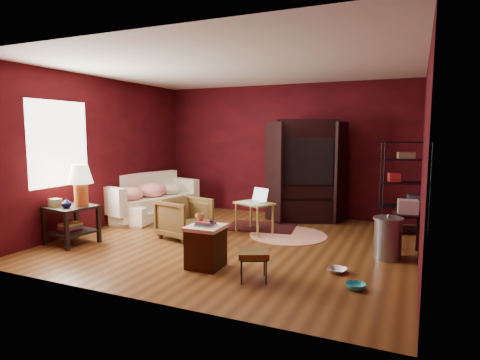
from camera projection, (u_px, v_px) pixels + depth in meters
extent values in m
cube|color=brown|center=(235.00, 242.00, 6.58)|extent=(5.50, 5.00, 0.02)
cube|color=white|center=(235.00, 66.00, 6.24)|extent=(5.50, 5.00, 0.02)
cube|color=#490A10|center=(283.00, 150.00, 8.69)|extent=(5.50, 0.02, 2.80)
cube|color=#490A10|center=(133.00, 170.00, 4.13)|extent=(5.50, 0.02, 2.80)
cube|color=#490A10|center=(102.00, 153.00, 7.52)|extent=(0.02, 5.00, 2.80)
cube|color=#490A10|center=(424.00, 162.00, 5.30)|extent=(0.02, 5.00, 2.80)
cube|color=white|center=(59.00, 144.00, 6.58)|extent=(0.02, 1.20, 1.40)
imported|color=white|center=(149.00, 201.00, 8.37)|extent=(0.79, 1.93, 0.73)
imported|color=black|center=(185.00, 216.00, 6.79)|extent=(0.83, 0.86, 0.75)
imported|color=silver|center=(337.00, 263.00, 5.11)|extent=(0.26, 0.10, 0.25)
imported|color=#2ABEC7|center=(356.00, 280.00, 4.57)|extent=(0.24, 0.16, 0.23)
imported|color=#0C1440|center=(66.00, 203.00, 6.23)|extent=(0.21, 0.21, 0.15)
imported|color=#E3CE6F|center=(200.00, 216.00, 5.31)|extent=(0.14, 0.13, 0.12)
cube|color=black|center=(71.00, 207.00, 6.40)|extent=(0.73, 0.73, 0.04)
cube|color=black|center=(72.00, 232.00, 6.45)|extent=(0.68, 0.68, 0.03)
cube|color=black|center=(44.00, 227.00, 6.35)|extent=(0.06, 0.06, 0.60)
cube|color=black|center=(67.00, 231.00, 6.04)|extent=(0.06, 0.06, 0.60)
cube|color=black|center=(76.00, 220.00, 6.83)|extent=(0.06, 0.06, 0.60)
cube|color=black|center=(99.00, 224.00, 6.52)|extent=(0.06, 0.06, 0.60)
cylinder|color=orange|center=(81.00, 195.00, 6.40)|extent=(0.24, 0.24, 0.37)
cone|color=#F2E5C6|center=(80.00, 174.00, 6.36)|extent=(0.44, 0.44, 0.30)
cube|color=#948850|center=(55.00, 203.00, 6.34)|extent=(0.21, 0.16, 0.13)
cube|color=#D73B35|center=(70.00, 228.00, 6.47)|extent=(0.28, 0.33, 0.03)
cube|color=#3581D7|center=(70.00, 226.00, 6.46)|extent=(0.28, 0.33, 0.03)
cube|color=#F2DC50|center=(70.00, 224.00, 6.45)|extent=(0.28, 0.33, 0.03)
cube|color=white|center=(151.00, 205.00, 8.34)|extent=(1.27, 1.99, 0.39)
cube|color=white|center=(141.00, 191.00, 8.52)|extent=(0.69, 1.82, 0.78)
cube|color=white|center=(112.00, 201.00, 7.61)|extent=(0.80, 0.39, 0.54)
cube|color=white|center=(185.00, 190.00, 9.01)|extent=(0.80, 0.39, 0.54)
ellipsoid|color=#FF2724|center=(130.00, 194.00, 7.86)|extent=(0.63, 0.63, 0.27)
ellipsoid|color=#FF2724|center=(152.00, 190.00, 8.27)|extent=(0.70, 0.70, 0.31)
ellipsoid|color=white|center=(171.00, 189.00, 8.64)|extent=(0.58, 0.58, 0.25)
cube|color=#3F220E|center=(206.00, 248.00, 5.30)|extent=(0.44, 0.44, 0.52)
cube|color=white|center=(206.00, 228.00, 5.27)|extent=(0.47, 0.47, 0.05)
cube|color=beige|center=(206.00, 225.00, 5.27)|extent=(0.25, 0.20, 0.02)
cube|color=#4975AA|center=(206.00, 223.00, 5.26)|extent=(0.26, 0.21, 0.02)
cube|color=#C24E49|center=(206.00, 222.00, 5.26)|extent=(0.24, 0.19, 0.02)
cube|color=black|center=(212.00, 220.00, 5.26)|extent=(0.10, 0.16, 0.02)
cube|color=black|center=(253.00, 253.00, 4.84)|extent=(0.48, 0.48, 0.07)
cube|color=black|center=(253.00, 257.00, 4.84)|extent=(0.43, 0.43, 0.02)
cylinder|color=black|center=(242.00, 272.00, 4.71)|extent=(0.02, 0.02, 0.30)
cylinder|color=black|center=(266.00, 272.00, 4.72)|extent=(0.02, 0.02, 0.30)
cylinder|color=black|center=(241.00, 264.00, 5.00)|extent=(0.02, 0.02, 0.30)
cylinder|color=black|center=(264.00, 264.00, 5.00)|extent=(0.02, 0.02, 0.30)
cylinder|color=#F7E9CE|center=(288.00, 235.00, 6.98)|extent=(1.64, 1.64, 0.01)
cube|color=#491316|center=(261.00, 227.00, 7.54)|extent=(1.35, 1.00, 0.01)
cube|color=#ABAA4E|center=(254.00, 203.00, 7.08)|extent=(0.77, 0.68, 0.03)
cylinder|color=#ABAA4E|center=(236.00, 217.00, 7.20)|extent=(0.05, 0.05, 0.54)
cylinder|color=#ABAA4E|center=(258.00, 222.00, 6.78)|extent=(0.05, 0.05, 0.54)
cylinder|color=#ABAA4E|center=(251.00, 214.00, 7.44)|extent=(0.05, 0.05, 0.54)
cylinder|color=#ABAA4E|center=(273.00, 219.00, 7.02)|extent=(0.05, 0.05, 0.54)
cube|color=silver|center=(256.00, 202.00, 7.10)|extent=(0.41, 0.36, 0.02)
cube|color=silver|center=(260.00, 194.00, 7.16)|extent=(0.34, 0.21, 0.23)
cube|color=white|center=(245.00, 202.00, 7.10)|extent=(0.29, 0.36, 0.00)
cube|color=white|center=(256.00, 204.00, 6.90)|extent=(0.37, 0.39, 0.00)
cube|color=black|center=(305.00, 171.00, 8.04)|extent=(1.34, 1.04, 2.04)
cube|color=black|center=(306.00, 160.00, 7.90)|extent=(1.08, 0.81, 0.91)
cube|color=black|center=(274.00, 172.00, 7.76)|extent=(0.44, 0.31, 1.93)
cube|color=black|center=(341.00, 172.00, 7.72)|extent=(0.16, 0.48, 1.93)
cube|color=#2A2D2E|center=(306.00, 166.00, 7.97)|extent=(0.82, 0.75, 0.56)
cube|color=black|center=(308.00, 167.00, 7.70)|extent=(0.50, 0.21, 0.43)
cube|color=black|center=(305.00, 197.00, 8.05)|extent=(1.10, 0.86, 0.05)
cylinder|color=black|center=(383.00, 189.00, 6.94)|extent=(0.03, 0.03, 1.63)
cylinder|color=black|center=(430.00, 190.00, 6.81)|extent=(0.03, 0.03, 1.63)
cylinder|color=black|center=(380.00, 186.00, 7.26)|extent=(0.03, 0.03, 1.63)
cylinder|color=black|center=(425.00, 187.00, 7.13)|extent=(0.03, 0.03, 1.63)
cube|color=black|center=(402.00, 228.00, 7.12)|extent=(0.86, 0.53, 0.02)
cube|color=black|center=(404.00, 206.00, 7.07)|extent=(0.86, 0.53, 0.02)
cube|color=black|center=(405.00, 183.00, 7.03)|extent=(0.86, 0.53, 0.02)
cube|color=black|center=(406.00, 159.00, 6.98)|extent=(0.86, 0.53, 0.02)
cube|color=black|center=(407.00, 142.00, 6.94)|extent=(0.86, 0.53, 0.02)
cube|color=maroon|center=(394.00, 177.00, 7.05)|extent=(0.23, 0.26, 0.15)
cube|color=#363643|center=(415.00, 200.00, 7.03)|extent=(0.28, 0.28, 0.18)
cube|color=#876A51|center=(406.00, 155.00, 6.97)|extent=(0.31, 0.24, 0.11)
cube|color=black|center=(407.00, 215.00, 5.90)|extent=(0.44, 0.44, 0.04)
cube|color=black|center=(395.00, 236.00, 5.82)|extent=(0.04, 0.04, 0.58)
cube|color=black|center=(420.00, 238.00, 5.72)|extent=(0.04, 0.04, 0.58)
cube|color=black|center=(394.00, 230.00, 6.14)|extent=(0.04, 0.04, 0.58)
cube|color=black|center=(418.00, 232.00, 6.04)|extent=(0.04, 0.04, 0.58)
cube|color=silver|center=(408.00, 207.00, 5.88)|extent=(0.30, 0.25, 0.20)
cylinder|color=gray|center=(388.00, 240.00, 5.65)|extent=(0.44, 0.44, 0.56)
cylinder|color=gray|center=(389.00, 219.00, 5.62)|extent=(0.48, 0.48, 0.04)
sphere|color=gray|center=(389.00, 216.00, 5.61)|extent=(0.07, 0.07, 0.06)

